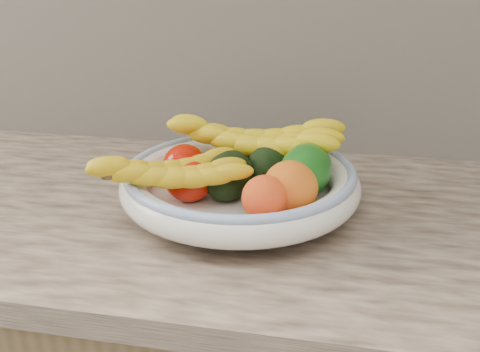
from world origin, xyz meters
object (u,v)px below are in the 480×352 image
(green_mango, at_px, (305,171))
(banana_bunch_back, at_px, (253,144))
(banana_bunch_front, at_px, (170,177))
(fruit_bowl, at_px, (240,182))

(green_mango, xyz_separation_m, banana_bunch_back, (-0.10, 0.08, 0.01))
(green_mango, relative_size, banana_bunch_front, 0.49)
(fruit_bowl, bearing_deg, green_mango, 0.30)
(banana_bunch_back, bearing_deg, banana_bunch_front, -118.56)
(green_mango, bearing_deg, fruit_bowl, -171.76)
(fruit_bowl, relative_size, banana_bunch_front, 1.53)
(banana_bunch_back, distance_m, banana_bunch_front, 0.19)
(green_mango, height_order, banana_bunch_back, banana_bunch_back)
(fruit_bowl, bearing_deg, banana_bunch_back, 85.33)
(fruit_bowl, distance_m, green_mango, 0.11)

